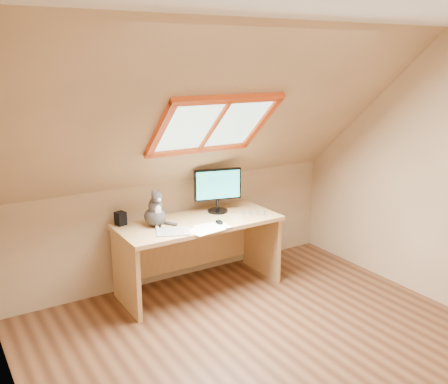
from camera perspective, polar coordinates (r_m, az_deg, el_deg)
ground at (r=3.90m, az=7.17°, el=-18.60°), size 3.50×3.50×0.00m
room_shell at (r=3.26m, az=9.01°, el=2.06°), size 3.52×3.52×2.41m
desk at (r=4.77m, az=-3.30°, el=-5.49°), size 1.52×0.67×0.69m
monitor at (r=4.82m, az=-0.73°, el=0.53°), size 0.46×0.20×0.43m
cat at (r=4.50m, az=-7.86°, el=-2.32°), size 0.19×0.23×0.35m
desk_speaker at (r=4.59m, az=-11.74°, el=-2.99°), size 0.10×0.10×0.12m
graphics_tablet at (r=4.34m, az=-5.85°, el=-4.55°), size 0.34×0.30×0.01m
mouse at (r=4.54m, az=-0.55°, el=-3.44°), size 0.07×0.11×0.03m
papers at (r=4.39m, az=-2.23°, el=-4.30°), size 0.33×0.27×0.00m
cables at (r=4.78m, az=2.65°, el=-2.64°), size 0.51×0.26×0.01m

